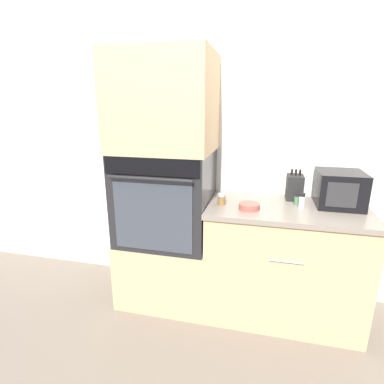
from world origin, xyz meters
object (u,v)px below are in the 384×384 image
(microwave, at_px, (339,189))
(knife_block, at_px, (295,187))
(wall_oven, at_px, (166,196))
(bowl, at_px, (249,206))
(condiment_jar_far, at_px, (302,201))
(condiment_jar_near, at_px, (221,199))
(condiment_jar_mid, at_px, (297,199))

(microwave, xyz_separation_m, knife_block, (-0.29, 0.09, -0.03))
(wall_oven, height_order, bowl, wall_oven)
(knife_block, height_order, condiment_jar_far, knife_block)
(microwave, relative_size, bowl, 2.27)
(bowl, xyz_separation_m, condiment_jar_near, (-0.20, 0.05, 0.02))
(condiment_jar_far, bearing_deg, condiment_jar_mid, 108.41)
(knife_block, bearing_deg, microwave, -16.64)
(bowl, relative_size, condiment_jar_near, 1.77)
(condiment_jar_near, xyz_separation_m, condiment_jar_mid, (0.53, 0.13, -0.00))
(condiment_jar_near, xyz_separation_m, condiment_jar_far, (0.55, 0.06, 0.01))
(condiment_jar_near, height_order, condiment_jar_far, condiment_jar_far)
(bowl, distance_m, condiment_jar_near, 0.21)
(microwave, relative_size, knife_block, 1.41)
(condiment_jar_near, distance_m, condiment_jar_far, 0.56)
(microwave, bearing_deg, condiment_jar_near, -167.82)
(knife_block, xyz_separation_m, condiment_jar_far, (0.04, -0.20, -0.04))
(microwave, xyz_separation_m, condiment_jar_near, (-0.81, -0.17, -0.08))
(wall_oven, relative_size, knife_block, 3.04)
(wall_oven, distance_m, condiment_jar_mid, 0.97)
(condiment_jar_near, bearing_deg, microwave, 12.18)
(condiment_jar_near, bearing_deg, condiment_jar_far, 6.04)
(wall_oven, distance_m, bowl, 0.65)
(bowl, xyz_separation_m, condiment_jar_mid, (0.33, 0.18, 0.02))
(bowl, relative_size, condiment_jar_mid, 1.80)
(microwave, bearing_deg, condiment_jar_mid, -170.60)
(knife_block, height_order, condiment_jar_mid, knife_block)
(knife_block, xyz_separation_m, condiment_jar_near, (-0.52, -0.26, -0.05))
(wall_oven, height_order, condiment_jar_mid, wall_oven)
(condiment_jar_mid, xyz_separation_m, condiment_jar_far, (0.02, -0.07, 0.01))
(bowl, relative_size, condiment_jar_far, 1.34)
(wall_oven, xyz_separation_m, condiment_jar_far, (1.00, -0.00, 0.04))
(condiment_jar_near, bearing_deg, condiment_jar_mid, 13.63)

